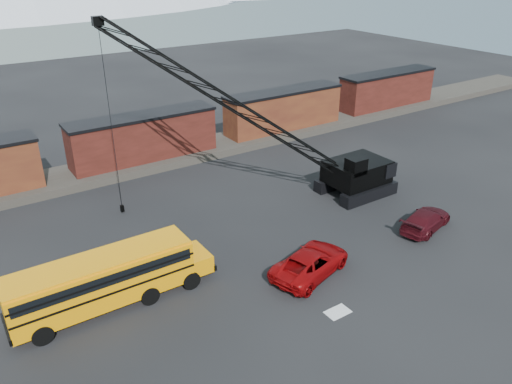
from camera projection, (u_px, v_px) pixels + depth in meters
ground at (287, 280)px, 30.44m from camera, size 160.00×160.00×0.00m
gravel_berm at (146, 161)px, 46.77m from camera, size 120.00×5.00×0.70m
boxcar_mid at (144, 137)px, 45.72m from camera, size 13.70×3.10×4.17m
boxcar_east_near at (284, 109)px, 53.73m from camera, size 13.70×3.10×4.17m
boxcar_east_far at (387, 89)px, 61.75m from camera, size 13.70×3.10×4.17m
snow_patch at (338, 312)px, 27.69m from camera, size 1.40×0.90×0.02m
school_bus at (108, 278)px, 27.54m from camera, size 11.65×2.65×3.19m
red_pickup at (311, 262)px, 30.70m from camera, size 6.37×4.24×1.63m
maroon_suv at (426, 220)px, 35.77m from camera, size 5.40×3.23×1.47m
crawler_crane at (233, 104)px, 36.04m from camera, size 20.63×9.90×14.54m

